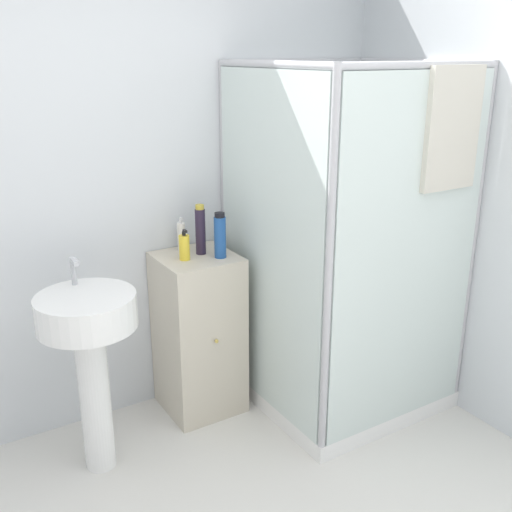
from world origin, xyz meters
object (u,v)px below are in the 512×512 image
(shampoo_bottle_tall_black, at_px, (200,230))
(soap_dispenser, at_px, (184,247))
(lotion_bottle_white, at_px, (181,237))
(sink, at_px, (89,342))
(shampoo_bottle_blue, at_px, (220,236))

(shampoo_bottle_tall_black, bearing_deg, soap_dispenser, -159.62)
(lotion_bottle_white, bearing_deg, shampoo_bottle_tall_black, -55.57)
(soap_dispenser, xyz_separation_m, lotion_bottle_white, (0.05, 0.14, 0.01))
(sink, bearing_deg, lotion_bottle_white, 27.80)
(sink, bearing_deg, soap_dispenser, 18.26)
(sink, distance_m, shampoo_bottle_tall_black, 0.81)
(shampoo_bottle_tall_black, distance_m, shampoo_bottle_blue, 0.12)
(sink, height_order, shampoo_bottle_blue, shampoo_bottle_blue)
(sink, relative_size, lotion_bottle_white, 5.51)
(shampoo_bottle_tall_black, bearing_deg, sink, -161.38)
(shampoo_bottle_blue, bearing_deg, soap_dispenser, 160.13)
(sink, xyz_separation_m, shampoo_bottle_tall_black, (0.68, 0.23, 0.36))
(shampoo_bottle_tall_black, xyz_separation_m, shampoo_bottle_blue, (0.06, -0.10, -0.01))
(shampoo_bottle_blue, xyz_separation_m, lotion_bottle_white, (-0.12, 0.20, -0.04))
(soap_dispenser, relative_size, shampoo_bottle_tall_black, 0.61)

